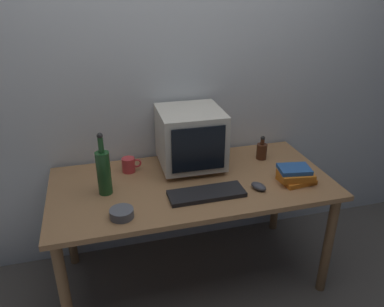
{
  "coord_description": "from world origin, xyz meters",
  "views": [
    {
      "loc": [
        -0.5,
        -1.86,
        1.79
      ],
      "look_at": [
        0.0,
        0.0,
        0.89
      ],
      "focal_mm": 35.21,
      "sensor_mm": 36.0,
      "label": 1
    }
  ],
  "objects": [
    {
      "name": "ground_plane",
      "position": [
        0.0,
        0.0,
        0.0
      ],
      "size": [
        6.0,
        6.0,
        0.0
      ],
      "primitive_type": "plane",
      "color": "#56514C"
    },
    {
      "name": "back_wall",
      "position": [
        0.0,
        0.45,
        1.25
      ],
      "size": [
        4.0,
        0.08,
        2.5
      ],
      "primitive_type": "cube",
      "color": "silver",
      "rests_on": "ground"
    },
    {
      "name": "desk",
      "position": [
        0.0,
        0.0,
        0.63
      ],
      "size": [
        1.63,
        0.78,
        0.71
      ],
      "color": "#9E7047",
      "rests_on": "ground"
    },
    {
      "name": "crt_monitor",
      "position": [
        0.04,
        0.19,
        0.9
      ],
      "size": [
        0.39,
        0.39,
        0.37
      ],
      "color": "beige",
      "rests_on": "desk"
    },
    {
      "name": "keyboard",
      "position": [
        0.04,
        -0.17,
        0.72
      ],
      "size": [
        0.42,
        0.15,
        0.02
      ],
      "primitive_type": "cube",
      "rotation": [
        0.0,
        0.0,
        0.01
      ],
      "color": "black",
      "rests_on": "desk"
    },
    {
      "name": "computer_mouse",
      "position": [
        0.34,
        -0.19,
        0.73
      ],
      "size": [
        0.09,
        0.12,
        0.04
      ],
      "primitive_type": "ellipsoid",
      "rotation": [
        0.0,
        0.0,
        0.39
      ],
      "color": "#3F3F47",
      "rests_on": "desk"
    },
    {
      "name": "bottle_tall",
      "position": [
        -0.49,
        -0.0,
        0.84
      ],
      "size": [
        0.08,
        0.08,
        0.36
      ],
      "color": "#1E4C23",
      "rests_on": "desk"
    },
    {
      "name": "bottle_short",
      "position": [
        0.52,
        0.18,
        0.77
      ],
      "size": [
        0.07,
        0.07,
        0.16
      ],
      "color": "#472314",
      "rests_on": "desk"
    },
    {
      "name": "book_stack",
      "position": [
        0.58,
        -0.16,
        0.75
      ],
      "size": [
        0.22,
        0.17,
        0.09
      ],
      "color": "orange",
      "rests_on": "desk"
    },
    {
      "name": "mug",
      "position": [
        -0.34,
        0.22,
        0.75
      ],
      "size": [
        0.12,
        0.08,
        0.09
      ],
      "color": "#CC383D",
      "rests_on": "desk"
    },
    {
      "name": "cd_spindle",
      "position": [
        -0.43,
        -0.26,
        0.73
      ],
      "size": [
        0.12,
        0.12,
        0.04
      ],
      "primitive_type": "cylinder",
      "color": "#595B66",
      "rests_on": "desk"
    }
  ]
}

